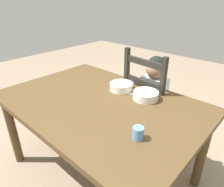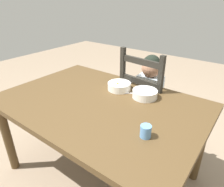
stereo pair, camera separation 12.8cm
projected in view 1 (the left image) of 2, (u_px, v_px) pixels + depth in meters
name	position (u px, v px, depth m)	size (l,w,h in m)	color
ground_plane	(101.00, 171.00, 1.80)	(8.00, 8.00, 0.00)	gray
dining_table	(99.00, 110.00, 1.52)	(1.48, 1.01, 0.71)	#4E3920
dining_chair	(150.00, 107.00, 1.88)	(0.46, 0.46, 1.01)	#272520
child_figure	(152.00, 92.00, 1.81)	(0.32, 0.31, 0.95)	silver
bowl_of_peas	(146.00, 95.00, 1.49)	(0.19, 0.19, 0.06)	white
bowl_of_carrots	(121.00, 86.00, 1.63)	(0.19, 0.19, 0.06)	white
spoon	(127.00, 94.00, 1.58)	(0.12, 0.10, 0.01)	silver
drinking_cup	(138.00, 133.00, 1.08)	(0.06, 0.06, 0.07)	#5E97D5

